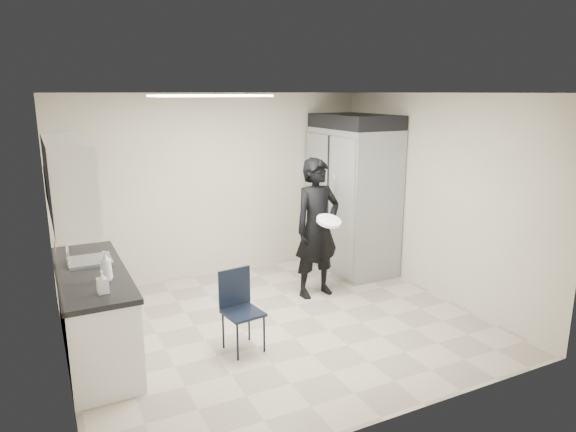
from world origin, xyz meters
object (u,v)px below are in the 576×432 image
commercial_fridge (353,200)px  man_tuxedo (317,228)px  lower_counter (95,315)px  folding_chair (243,313)px

commercial_fridge → man_tuxedo: 1.21m
commercial_fridge → man_tuxedo: commercial_fridge is taller
lower_counter → man_tuxedo: (2.79, 0.40, 0.47)m
commercial_fridge → man_tuxedo: (-0.99, -0.68, -0.15)m
commercial_fridge → folding_chair: (-2.41, -1.66, -0.64)m
folding_chair → man_tuxedo: size_ratio=0.45×
folding_chair → man_tuxedo: man_tuxedo is taller
lower_counter → commercial_fridge: size_ratio=0.90×
man_tuxedo → folding_chair: bearing=-150.9°
folding_chair → man_tuxedo: 1.79m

